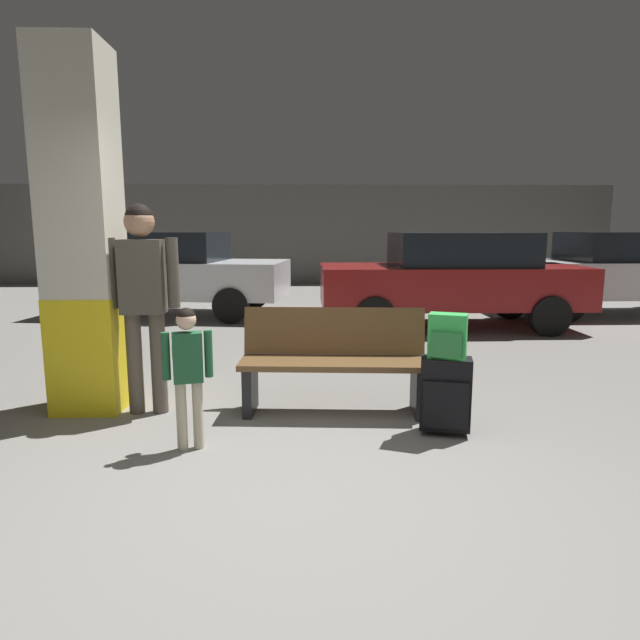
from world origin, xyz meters
The scene contains 11 objects.
ground_plane centered at (0.00, 4.00, -0.05)m, with size 18.00×18.00×0.10m, color gray.
garage_back_wall centered at (0.00, 12.86, 1.40)m, with size 18.00×0.12×2.80m, color slate.
structural_pillar centered at (-1.80, 1.72, 1.52)m, with size 0.57×0.57×3.06m.
bench centered at (0.32, 1.58, 0.44)m, with size 1.63×0.63×0.89m.
suitcase centered at (1.15, 0.99, 0.32)m, with size 0.41×0.30×0.60m.
backpack_bright centered at (1.15, 0.99, 0.77)m, with size 0.32×0.27×0.34m.
child centered at (-0.76, 0.76, 0.64)m, with size 0.34×0.20×1.03m.
adult centered at (-1.28, 1.57, 1.10)m, with size 0.61×0.25×1.78m.
parked_car_near centered at (2.45, 5.65, 0.81)m, with size 4.11×1.81×1.51m.
parked_car_far centered at (-2.36, 7.08, 0.81)m, with size 4.30×2.25×1.51m.
parked_car_side centered at (5.90, 6.89, 0.81)m, with size 4.11×1.82×1.51m.
Camera 1 is at (0.06, -3.02, 1.58)m, focal length 30.70 mm.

